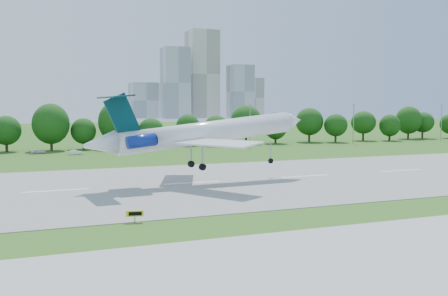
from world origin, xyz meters
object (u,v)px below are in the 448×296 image
Objects in this scene: service_vehicle_a at (76,152)px; taxi_sign_left at (135,214)px; airliner at (197,133)px; service_vehicle_b at (38,151)px.

taxi_sign_left is at bearing 173.92° from service_vehicle_a.
taxi_sign_left is 0.50× the size of service_vehicle_a.
airliner is at bearing 70.16° from taxi_sign_left.
service_vehicle_a is at bearing -131.39° from service_vehicle_b.
airliner is 27.20m from taxi_sign_left.
taxi_sign_left is 0.48× the size of service_vehicle_b.
service_vehicle_a is at bearing 102.24° from taxi_sign_left.
taxi_sign_left is (-13.95, -22.31, -6.89)m from airliner.
taxi_sign_left reaches higher than service_vehicle_a.
airliner reaches higher than service_vehicle_b.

